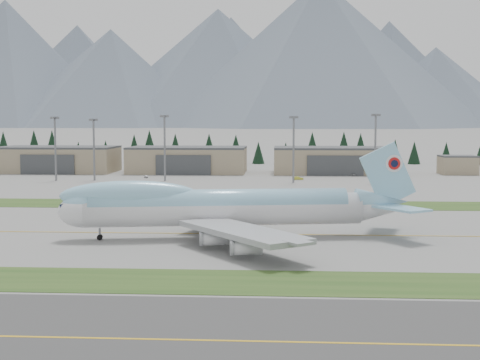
# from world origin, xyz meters

# --- Properties ---
(ground) EXTENTS (7000.00, 7000.00, 0.00)m
(ground) POSITION_xyz_m (0.00, 0.00, 0.00)
(ground) COLOR slate
(ground) RESTS_ON ground
(grass_strip_near) EXTENTS (400.00, 14.00, 0.08)m
(grass_strip_near) POSITION_xyz_m (0.00, -38.00, 0.00)
(grass_strip_near) COLOR #27491A
(grass_strip_near) RESTS_ON ground
(grass_strip_far) EXTENTS (400.00, 18.00, 0.08)m
(grass_strip_far) POSITION_xyz_m (0.00, 45.00, 0.00)
(grass_strip_far) COLOR #27491A
(grass_strip_far) RESTS_ON ground
(asphalt_taxiway) EXTENTS (400.00, 32.00, 0.04)m
(asphalt_taxiway) POSITION_xyz_m (0.00, -62.00, 0.00)
(asphalt_taxiway) COLOR #3B3B3B
(asphalt_taxiway) RESTS_ON ground
(taxiway_line_main) EXTENTS (400.00, 0.40, 0.02)m
(taxiway_line_main) POSITION_xyz_m (0.00, 0.00, 0.00)
(taxiway_line_main) COLOR gold
(taxiway_line_main) RESTS_ON ground
(taxiway_line_near) EXTENTS (400.00, 0.40, 0.02)m
(taxiway_line_near) POSITION_xyz_m (0.00, -62.00, 0.00)
(taxiway_line_near) COLOR gold
(taxiway_line_near) RESTS_ON ground
(boeing_747_freighter) EXTENTS (67.39, 57.24, 17.67)m
(boeing_747_freighter) POSITION_xyz_m (12.53, -4.30, 5.83)
(boeing_747_freighter) COLOR silver
(boeing_747_freighter) RESTS_ON ground
(hangar_left) EXTENTS (48.00, 26.60, 10.80)m
(hangar_left) POSITION_xyz_m (-70.00, 149.90, 5.39)
(hangar_left) COLOR gray
(hangar_left) RESTS_ON ground
(hangar_center) EXTENTS (48.00, 26.60, 10.80)m
(hangar_center) POSITION_xyz_m (-15.00, 149.90, 5.39)
(hangar_center) COLOR gray
(hangar_center) RESTS_ON ground
(hangar_right) EXTENTS (48.00, 26.60, 10.80)m
(hangar_right) POSITION_xyz_m (45.00, 149.90, 5.39)
(hangar_right) COLOR gray
(hangar_right) RESTS_ON ground
(control_shed) EXTENTS (14.00, 12.00, 7.60)m
(control_shed) POSITION_xyz_m (95.00, 148.00, 3.80)
(control_shed) COLOR gray
(control_shed) RESTS_ON ground
(floodlight_masts) EXTENTS (157.72, 7.75, 23.92)m
(floodlight_masts) POSITION_xyz_m (-21.61, 110.18, 16.12)
(floodlight_masts) COLOR slate
(floodlight_masts) RESTS_ON ground
(service_vehicle_a) EXTENTS (2.19, 3.45, 1.09)m
(service_vehicle_a) POSITION_xyz_m (-27.21, 123.32, 0.00)
(service_vehicle_a) COLOR silver
(service_vehicle_a) RESTS_ON ground
(service_vehicle_b) EXTENTS (4.01, 1.89, 1.27)m
(service_vehicle_b) POSITION_xyz_m (30.01, 117.97, 0.00)
(service_vehicle_b) COLOR gold
(service_vehicle_b) RESTS_ON ground
(service_vehicle_c) EXTENTS (3.06, 4.58, 1.23)m
(service_vehicle_c) POSITION_xyz_m (52.50, 137.77, 0.00)
(service_vehicle_c) COLOR #999A9D
(service_vehicle_c) RESTS_ON ground
(conifer_belt) EXTENTS (276.86, 16.50, 16.91)m
(conifer_belt) POSITION_xyz_m (-9.62, 211.12, 7.46)
(conifer_belt) COLOR black
(conifer_belt) RESTS_ON ground
(mountain_ridge_front) EXTENTS (4243.05, 1206.68, 484.46)m
(mountain_ridge_front) POSITION_xyz_m (-10.70, 2187.94, 219.99)
(mountain_ridge_front) COLOR #47525F
(mountain_ridge_front) RESTS_ON ground
(mountain_ridge_rear) EXTENTS (4451.66, 1014.64, 507.32)m
(mountain_ridge_rear) POSITION_xyz_m (54.97, 2900.00, 246.03)
(mountain_ridge_rear) COLOR #47525F
(mountain_ridge_rear) RESTS_ON ground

